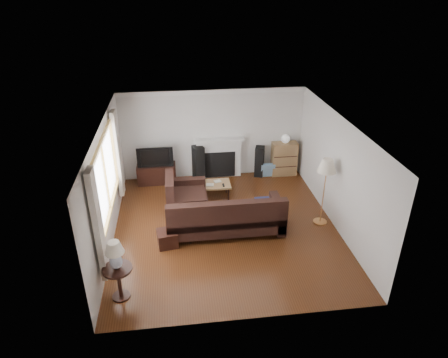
{
  "coord_description": "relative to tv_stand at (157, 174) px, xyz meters",
  "views": [
    {
      "loc": [
        -1.0,
        -7.56,
        5.16
      ],
      "look_at": [
        0.0,
        0.3,
        1.1
      ],
      "focal_mm": 32.0,
      "sensor_mm": 36.0,
      "label": 1
    }
  ],
  "objects": [
    {
      "name": "sectional_sofa",
      "position": [
        1.57,
        -2.62,
        0.19
      ],
      "size": [
        2.79,
        2.04,
        0.9
      ],
      "primitive_type": "cube",
      "color": "black",
      "rests_on": "ground"
    },
    {
      "name": "side_table",
      "position": [
        -0.55,
        -4.43,
        0.06
      ],
      "size": [
        0.52,
        0.52,
        0.65
      ],
      "primitive_type": "cube",
      "color": "black",
      "rests_on": "ground"
    },
    {
      "name": "table_lamp",
      "position": [
        -0.55,
        -4.43,
        0.66
      ],
      "size": [
        0.34,
        0.34,
        0.54
      ],
      "primitive_type": "cube",
      "color": "silver",
      "rests_on": "side_table"
    },
    {
      "name": "curtain_far",
      "position": [
        -0.8,
        -1.16,
        1.14
      ],
      "size": [
        0.1,
        0.35,
        2.1
      ],
      "primitive_type": "cube",
      "color": "beige",
      "rests_on": "room"
    },
    {
      "name": "bookshelf",
      "position": [
        3.61,
        0.05,
        0.22
      ],
      "size": [
        0.71,
        0.34,
        0.97
      ],
      "primitive_type": "cube",
      "color": "olive",
      "rests_on": "ground"
    },
    {
      "name": "room",
      "position": [
        1.6,
        -2.48,
        0.99
      ],
      "size": [
        5.1,
        5.6,
        2.54
      ],
      "color": "#4C2511",
      "rests_on": "ground"
    },
    {
      "name": "speaker_left",
      "position": [
        1.17,
        0.04,
        0.23
      ],
      "size": [
        0.36,
        0.39,
        0.99
      ],
      "primitive_type": "cube",
      "rotation": [
        0.0,
        0.0,
        0.28
      ],
      "color": "black",
      "rests_on": "ground"
    },
    {
      "name": "tv_stand",
      "position": [
        0.0,
        0.0,
        0.0
      ],
      "size": [
        1.05,
        0.47,
        0.53
      ],
      "primitive_type": "cube",
      "color": "black",
      "rests_on": "ground"
    },
    {
      "name": "curtain_near",
      "position": [
        -0.8,
        -4.2,
        1.14
      ],
      "size": [
        0.1,
        0.35,
        2.1
      ],
      "primitive_type": "cube",
      "color": "beige",
      "rests_on": "room"
    },
    {
      "name": "floor_lamp",
      "position": [
        3.82,
        -2.54,
        0.55
      ],
      "size": [
        0.42,
        0.42,
        1.62
      ],
      "primitive_type": "cube",
      "rotation": [
        0.0,
        0.0,
        -0.02
      ],
      "color": "#CC8646",
      "rests_on": "ground"
    },
    {
      "name": "coffee_table",
      "position": [
        1.37,
        -1.06,
        -0.06
      ],
      "size": [
        1.06,
        0.58,
        0.41
      ],
      "primitive_type": "cube",
      "rotation": [
        0.0,
        0.0,
        -0.0
      ],
      "color": "#A37B4E",
      "rests_on": "ground"
    },
    {
      "name": "globe_lamp",
      "position": [
        3.61,
        0.05,
        0.83
      ],
      "size": [
        0.24,
        0.24,
        0.24
      ],
      "primitive_type": "sphere",
      "color": "white",
      "rests_on": "bookshelf"
    },
    {
      "name": "fireplace",
      "position": [
        1.75,
        0.16,
        0.31
      ],
      "size": [
        1.4,
        0.26,
        1.15
      ],
      "primitive_type": "cube",
      "color": "white",
      "rests_on": "room"
    },
    {
      "name": "footstool",
      "position": [
        0.28,
        -2.98,
        -0.09
      ],
      "size": [
        0.47,
        0.47,
        0.34
      ],
      "primitive_type": "cube",
      "rotation": [
        0.0,
        0.0,
        0.16
      ],
      "color": "black",
      "rests_on": "ground"
    },
    {
      "name": "television",
      "position": [
        0.0,
        0.0,
        0.54
      ],
      "size": [
        0.97,
        0.13,
        0.56
      ],
      "primitive_type": "imported",
      "color": "black",
      "rests_on": "tv_stand"
    },
    {
      "name": "window",
      "position": [
        -0.85,
        -2.68,
        1.29
      ],
      "size": [
        0.12,
        2.74,
        1.54
      ],
      "primitive_type": "cube",
      "color": "olive",
      "rests_on": "room"
    },
    {
      "name": "speaker_right",
      "position": [
        2.9,
        0.06,
        0.18
      ],
      "size": [
        0.32,
        0.35,
        0.88
      ],
      "primitive_type": "cube",
      "rotation": [
        0.0,
        0.0,
        -0.32
      ],
      "color": "black",
      "rests_on": "ground"
    }
  ]
}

